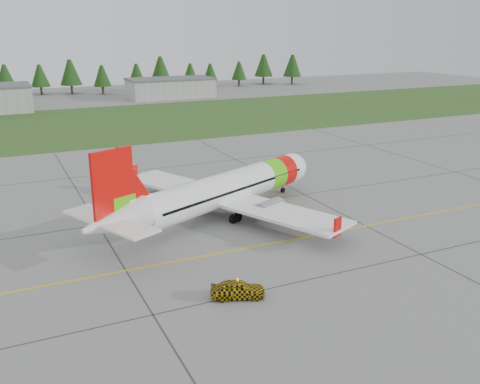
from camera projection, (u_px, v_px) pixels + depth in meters
ground at (329, 275)px, 44.21m from camera, size 320.00×320.00×0.00m
aircraft at (224, 190)px, 57.74m from camera, size 30.39×28.84×9.71m
follow_me_car at (238, 273)px, 39.97m from camera, size 1.90×2.05×4.13m
grass_strip at (112, 122)px, 115.10m from camera, size 320.00×50.00×0.03m
taxi_guideline at (281, 242)px, 51.13m from camera, size 120.00×0.25×0.02m
hangar_east at (171, 88)px, 155.63m from camera, size 24.00×12.00×5.20m
treeline at (71, 78)px, 162.04m from camera, size 160.00×8.00×10.00m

